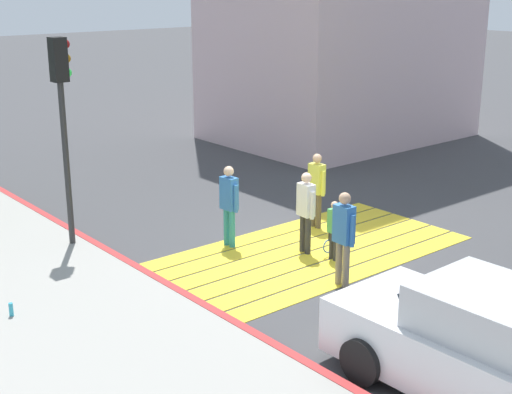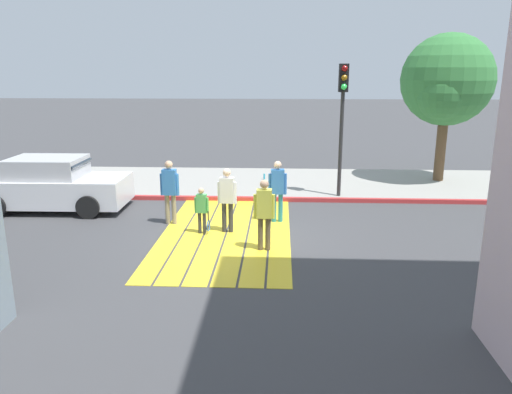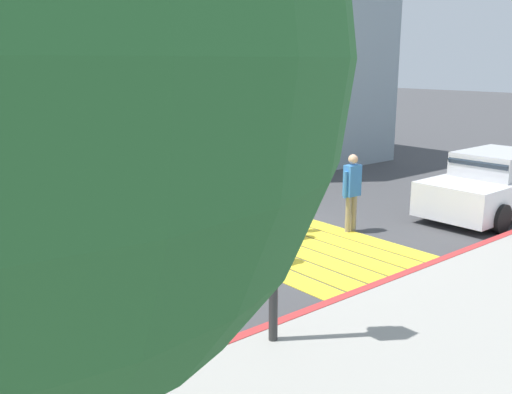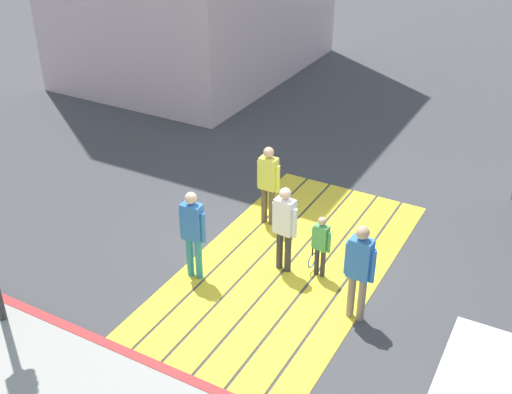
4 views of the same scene
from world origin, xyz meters
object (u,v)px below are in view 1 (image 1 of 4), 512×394
pedestrian_adult_lead (229,200)px  pedestrian_adult_side (344,232)px  traffic_light_corner (63,101)px  car_parked_near_curb (491,351)px  pedestrian_teen_behind (317,185)px  water_bottle (11,309)px  pedestrian_adult_trailing (306,207)px  pedestrian_child_with_racket (334,228)px

pedestrian_adult_lead → pedestrian_adult_side: bearing=-83.4°
traffic_light_corner → pedestrian_adult_lead: 3.79m
pedestrian_adult_lead → pedestrian_adult_side: size_ratio=0.98×
car_parked_near_curb → pedestrian_teen_behind: bearing=63.9°
water_bottle → pedestrian_teen_behind: 7.04m
pedestrian_teen_behind → traffic_light_corner: bearing=154.5°
pedestrian_adult_lead → pedestrian_adult_trailing: (0.94, -1.27, -0.02)m
water_bottle → pedestrian_adult_lead: (4.81, 0.52, 0.76)m
pedestrian_teen_behind → pedestrian_child_with_racket: pedestrian_teen_behind is taller
pedestrian_adult_trailing → pedestrian_adult_side: 1.72m
car_parked_near_curb → pedestrian_child_with_racket: bearing=67.0°
traffic_light_corner → water_bottle: bearing=-132.8°
traffic_light_corner → pedestrian_adult_lead: traffic_light_corner is taller
pedestrian_adult_trailing → pedestrian_teen_behind: size_ratio=1.00×
water_bottle → pedestrian_child_with_racket: pedestrian_child_with_racket is taller
pedestrian_adult_side → pedestrian_teen_behind: bearing=54.3°
pedestrian_adult_lead → pedestrian_child_with_racket: 2.21m
pedestrian_adult_side → water_bottle: bearing=155.4°
pedestrian_adult_trailing → pedestrian_child_with_racket: (0.16, -0.62, -0.30)m
car_parked_near_curb → pedestrian_adult_side: (1.27, 3.81, 0.28)m
car_parked_near_curb → pedestrian_child_with_racket: car_parked_near_curb is taller
pedestrian_adult_trailing → pedestrian_child_with_racket: bearing=-75.8°
traffic_light_corner → pedestrian_adult_side: size_ratio=2.43×
car_parked_near_curb → traffic_light_corner: (-1.58, 8.64, 2.30)m
pedestrian_adult_side → pedestrian_child_with_racket: (0.77, 0.98, -0.35)m
pedestrian_child_with_racket → pedestrian_adult_side: bearing=-128.0°
pedestrian_adult_trailing → pedestrian_child_with_racket: size_ratio=1.39×
pedestrian_adult_lead → pedestrian_child_with_racket: size_ratio=1.41×
car_parked_near_curb → pedestrian_adult_trailing: 5.73m
water_bottle → pedestrian_adult_lead: 4.89m
pedestrian_adult_trailing → pedestrian_teen_behind: (1.25, 0.98, 0.00)m
pedestrian_teen_behind → pedestrian_child_with_racket: (-1.09, -1.61, -0.31)m
pedestrian_adult_side → pedestrian_child_with_racket: pedestrian_adult_side is taller
water_bottle → car_parked_near_curb: bearing=-57.9°
car_parked_near_curb → pedestrian_teen_behind: (3.13, 6.39, 0.24)m
water_bottle → pedestrian_adult_side: 5.71m
water_bottle → pedestrian_teen_behind: bearing=1.9°
car_parked_near_curb → pedestrian_adult_lead: (0.94, 6.68, 0.26)m
pedestrian_adult_trailing → pedestrian_child_with_racket: pedestrian_adult_trailing is taller
car_parked_near_curb → pedestrian_adult_trailing: (1.88, 5.41, 0.24)m
pedestrian_adult_side → pedestrian_child_with_racket: 1.29m
car_parked_near_curb → traffic_light_corner: size_ratio=1.02×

